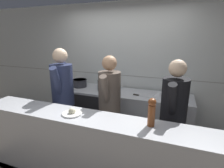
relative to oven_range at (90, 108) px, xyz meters
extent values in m
cube|color=silver|center=(0.60, 0.40, 0.84)|extent=(8.00, 0.06, 2.60)
cube|color=gray|center=(0.60, 0.37, 0.69)|extent=(8.00, 0.00, 0.01)
cube|color=#232326|center=(0.00, 0.00, -0.02)|extent=(1.18, 0.70, 0.87)
cube|color=#B7BABF|center=(0.00, 0.00, 0.43)|extent=(1.20, 0.71, 0.04)
cube|color=#B7BABF|center=(0.00, -0.33, 0.04)|extent=(1.06, 0.03, 0.10)
cube|color=#B7BABF|center=(1.30, 0.00, 0.00)|extent=(1.37, 0.65, 0.90)
cube|color=black|center=(1.30, -0.30, -0.41)|extent=(1.35, 0.04, 0.10)
cube|color=#B7BABF|center=(0.70, -1.35, 0.04)|extent=(3.23, 0.45, 0.99)
cylinder|color=#2D2D33|center=(-0.24, 0.01, 0.53)|extent=(0.28, 0.28, 0.16)
cylinder|color=#2D2D33|center=(-0.24, 0.01, 0.61)|extent=(0.30, 0.30, 0.01)
cylinder|color=#2D2D33|center=(0.33, -0.05, 0.56)|extent=(0.24, 0.24, 0.20)
cylinder|color=#2D2D33|center=(0.33, -0.05, 0.65)|extent=(0.25, 0.25, 0.01)
cone|color=#B7BABF|center=(1.39, -0.02, 0.49)|extent=(0.22, 0.22, 0.09)
cube|color=#B7BABF|center=(1.18, -0.13, 0.45)|extent=(0.26, 0.08, 0.01)
cube|color=black|center=(1.00, -0.10, 0.46)|extent=(0.11, 0.04, 0.02)
cylinder|color=white|center=(0.46, -1.35, 0.54)|extent=(0.25, 0.25, 0.02)
sphere|color=beige|center=(0.46, -1.35, 0.57)|extent=(0.09, 0.09, 0.09)
cylinder|color=brown|center=(1.44, -1.29, 0.65)|extent=(0.08, 0.08, 0.24)
sphere|color=brown|center=(1.44, -1.29, 0.81)|extent=(0.09, 0.09, 0.09)
cube|color=black|center=(-0.09, -0.77, -0.04)|extent=(0.35, 0.28, 0.82)
cylinder|color=#262D4C|center=(-0.09, -0.77, 0.71)|extent=(0.45, 0.45, 0.68)
sphere|color=beige|center=(-0.09, -0.77, 1.19)|extent=(0.23, 0.23, 0.23)
cylinder|color=#262D4C|center=(-0.16, -0.57, 0.79)|extent=(0.21, 0.36, 0.57)
cylinder|color=#262D4C|center=(-0.03, -0.97, 0.79)|extent=(0.21, 0.36, 0.57)
cube|color=black|center=(0.72, -0.70, -0.06)|extent=(0.31, 0.22, 0.78)
cylinder|color=brown|center=(0.72, -0.70, 0.65)|extent=(0.37, 0.37, 0.65)
sphere|color=tan|center=(0.72, -0.70, 1.11)|extent=(0.22, 0.22, 0.22)
cylinder|color=brown|center=(0.70, -0.50, 0.73)|extent=(0.13, 0.33, 0.54)
cylinder|color=brown|center=(0.74, -0.90, 0.73)|extent=(0.13, 0.33, 0.54)
cube|color=black|center=(1.66, -0.77, -0.07)|extent=(0.31, 0.22, 0.78)
cylinder|color=black|center=(1.66, -0.77, 0.65)|extent=(0.38, 0.38, 0.64)
sphere|color=beige|center=(1.66, -0.77, 1.10)|extent=(0.22, 0.22, 0.22)
cylinder|color=black|center=(1.68, -0.58, 0.72)|extent=(0.14, 0.33, 0.54)
cylinder|color=black|center=(1.63, -0.97, 0.72)|extent=(0.14, 0.33, 0.54)
camera|label=1|loc=(1.65, -3.06, 1.48)|focal=28.00mm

